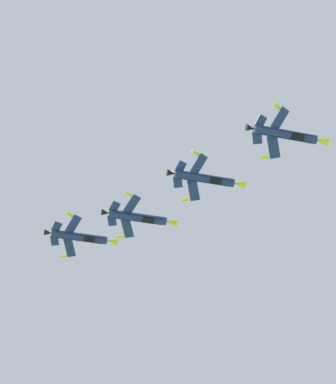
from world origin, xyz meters
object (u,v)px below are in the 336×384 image
at_px(fighter_jet_lead, 287,135).
at_px(fighter_jet_left_outer, 81,237).
at_px(fighter_jet_left_wing, 206,179).
at_px(fighter_jet_right_wing, 139,218).

distance_m(fighter_jet_lead, fighter_jet_left_outer, 49.36).
distance_m(fighter_jet_left_wing, fighter_jet_right_wing, 16.60).
xyz_separation_m(fighter_jet_lead, fighter_jet_left_outer, (-34.95, 34.67, -3.52)).
height_order(fighter_jet_left_wing, fighter_jet_left_outer, fighter_jet_left_wing).
bearing_deg(fighter_jet_lead, fighter_jet_left_wing, -141.27).
relative_size(fighter_jet_left_wing, fighter_jet_left_outer, 1.00).
bearing_deg(fighter_jet_lead, fighter_jet_right_wing, -140.15).
bearing_deg(fighter_jet_right_wing, fighter_jet_left_outer, -133.06).
relative_size(fighter_jet_left_wing, fighter_jet_right_wing, 1.00).
xyz_separation_m(fighter_jet_left_wing, fighter_jet_right_wing, (-11.47, 11.74, -2.45)).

